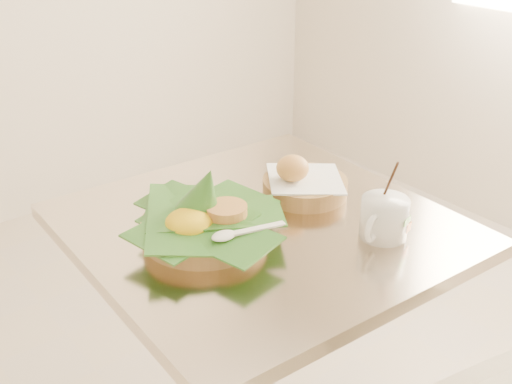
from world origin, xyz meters
TOP-DOWN VIEW (x-y plane):
  - cafe_table at (0.15, 0.04)m, footprint 0.73×0.73m
  - rice_basket at (0.02, 0.07)m, footprint 0.30×0.30m
  - bread_basket at (0.29, 0.08)m, footprint 0.22×0.22m
  - coffee_mug at (0.29, -0.14)m, footprint 0.12×0.10m

SIDE VIEW (x-z plane):
  - cafe_table at x=0.15m, z-range 0.15..0.90m
  - bread_basket at x=0.29m, z-range 0.73..0.83m
  - rice_basket at x=0.02m, z-range 0.71..0.87m
  - coffee_mug at x=0.29m, z-range 0.71..0.87m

